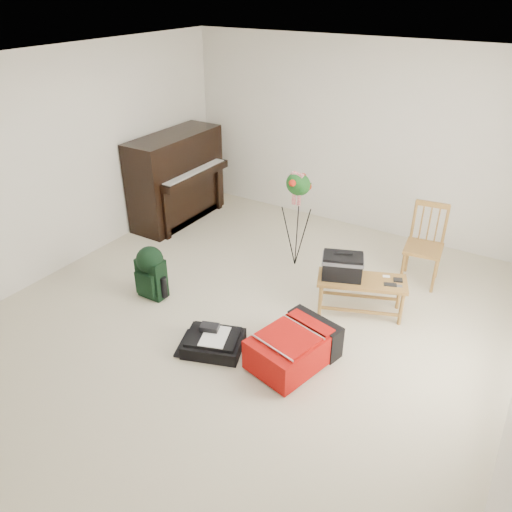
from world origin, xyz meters
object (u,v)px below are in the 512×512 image
Objects in this scene: dining_chair at (425,246)px; flower_stand at (297,220)px; bench at (350,268)px; red_suitcase at (296,344)px; black_duffel at (214,342)px; green_backpack at (151,270)px; piano at (177,180)px.

dining_chair is 0.76× the size of flower_stand.
red_suitcase is at bearing -115.52° from bench.
bench is 0.80× the size of flower_stand.
black_duffel is 0.54× the size of flower_stand.
bench is 1.49× the size of black_duffel.
piano is at bearing 120.70° from green_backpack.
flower_stand is at bearing 54.79° from green_backpack.
bench is at bearing -15.64° from piano.
piano reaches higher than bench.
green_backpack is (-2.43, -1.89, -0.12)m from dining_chair.
black_duffel is at bearing -143.19° from bench.
piano is at bearing 115.62° from black_duffel.
red_suitcase is 0.73× the size of flower_stand.
dining_chair reaches higher than black_duffel.
dining_chair is 3.08m from green_backpack.
green_backpack is (-1.92, -0.92, -0.16)m from bench.
piano is 3.09m from bench.
bench is at bearing 38.70° from black_duffel.
flower_stand reaches higher than dining_chair.
red_suitcase is (-0.58, -2.00, -0.28)m from dining_chair.
dining_chair is at bearing 87.84° from red_suitcase.
piano is 2.06m from green_backpack.
red_suitcase is at bearing -52.65° from flower_stand.
flower_stand is (-0.10, 1.84, 0.51)m from black_duffel.
red_suitcase is (-0.07, -1.03, -0.31)m from bench.
piano is at bearing 142.77° from bench.
black_duffel is at bearing -44.68° from piano.
dining_chair is at bearing 37.69° from green_backpack.
green_backpack is 0.50× the size of flower_stand.
black_duffel is (-0.81, -1.31, -0.41)m from bench.
red_suitcase is at bearing -32.70° from piano.
bench is (2.97, -0.83, -0.11)m from piano.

